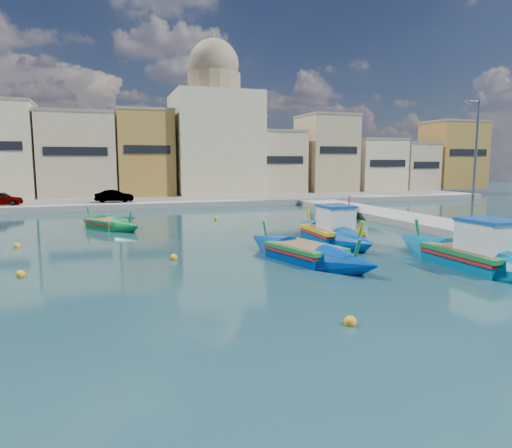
{
  "coord_description": "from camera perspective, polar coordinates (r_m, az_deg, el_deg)",
  "views": [
    {
      "loc": [
        -3.14,
        -15.41,
        4.51
      ],
      "look_at": [
        4.0,
        6.0,
        1.4
      ],
      "focal_mm": 32.0,
      "sensor_mm": 36.0,
      "label": 1
    }
  ],
  "objects": [
    {
      "name": "ground",
      "position": [
        16.36,
        -6.72,
        -8.21
      ],
      "size": [
        160.0,
        160.0,
        0.0
      ],
      "primitive_type": "plane",
      "color": "#123436",
      "rests_on": "ground"
    },
    {
      "name": "north_quay",
      "position": [
        47.7,
        -14.61,
        2.53
      ],
      "size": [
        80.0,
        8.0,
        0.6
      ],
      "primitive_type": "cube",
      "color": "gray",
      "rests_on": "ground"
    },
    {
      "name": "north_townhouses",
      "position": [
        55.65,
        -8.37,
        8.26
      ],
      "size": [
        83.2,
        7.87,
        10.19
      ],
      "color": "tan",
      "rests_on": "ground"
    },
    {
      "name": "church_block",
      "position": [
        57.08,
        -5.2,
        11.73
      ],
      "size": [
        10.0,
        10.0,
        19.1
      ],
      "color": "beige",
      "rests_on": "ground"
    },
    {
      "name": "quay_street_lamp",
      "position": [
        29.7,
        25.62,
        6.75
      ],
      "size": [
        1.18,
        0.16,
        8.0
      ],
      "color": "#595B60",
      "rests_on": "ground"
    },
    {
      "name": "luzzu_turquoise_cabin",
      "position": [
        21.69,
        25.71,
        -3.87
      ],
      "size": [
        2.45,
        10.36,
        3.31
      ],
      "color": "#006498",
      "rests_on": "ground"
    },
    {
      "name": "luzzu_blue_cabin",
      "position": [
        26.19,
        9.41,
        -1.3
      ],
      "size": [
        2.44,
        9.18,
        3.23
      ],
      "color": "#00419D",
      "rests_on": "ground"
    },
    {
      "name": "luzzu_cyan_mid",
      "position": [
        37.17,
        10.9,
        1.17
      ],
      "size": [
        7.1,
        8.41,
        2.65
      ],
      "color": "#0A734E",
      "rests_on": "ground"
    },
    {
      "name": "luzzu_green",
      "position": [
        32.34,
        -17.93,
        -0.13
      ],
      "size": [
        5.19,
        6.92,
        2.21
      ],
      "color": "#0B7635",
      "rests_on": "ground"
    },
    {
      "name": "luzzu_blue_south",
      "position": [
        21.06,
        6.16,
        -3.82
      ],
      "size": [
        4.36,
        9.12,
        2.57
      ],
      "color": "#00399F",
      "rests_on": "ground"
    },
    {
      "name": "mooring_buoys",
      "position": [
        22.66,
        -6.89,
        -3.49
      ],
      "size": [
        21.54,
        23.99,
        0.36
      ],
      "color": "yellow",
      "rests_on": "ground"
    }
  ]
}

